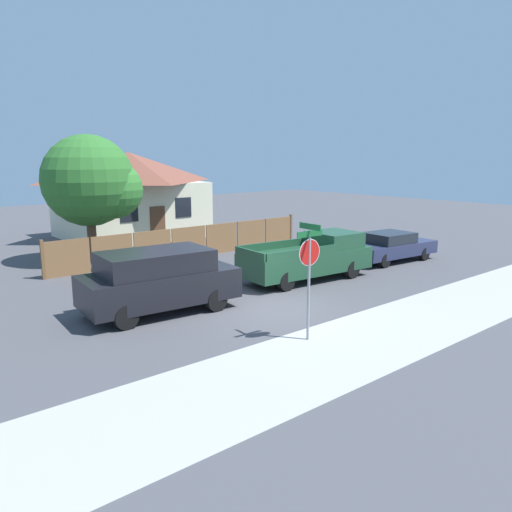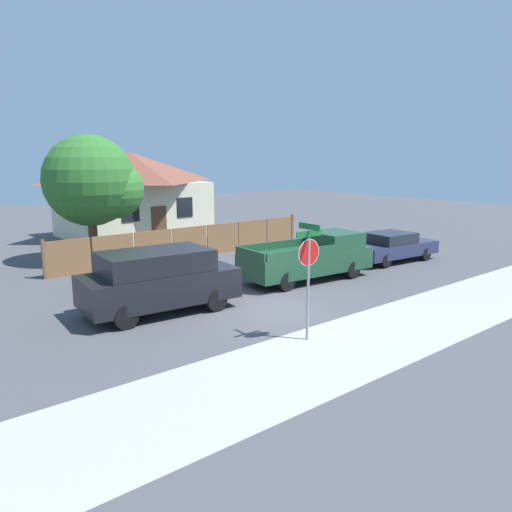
{
  "view_description": "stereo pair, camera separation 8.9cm",
  "coord_description": "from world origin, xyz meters",
  "px_view_note": "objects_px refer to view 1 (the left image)",
  "views": [
    {
      "loc": [
        -9.89,
        -11.09,
        4.65
      ],
      "look_at": [
        -0.12,
        0.55,
        1.6
      ],
      "focal_mm": 35.0,
      "sensor_mm": 36.0,
      "label": 1
    },
    {
      "loc": [
        -9.82,
        -11.14,
        4.65
      ],
      "look_at": [
        -0.12,
        0.55,
        1.6
      ],
      "focal_mm": 35.0,
      "sensor_mm": 36.0,
      "label": 2
    }
  ],
  "objects_px": {
    "oak_tree": "(94,183)",
    "parked_sedan": "(391,246)",
    "house": "(130,193)",
    "red_suv": "(159,279)",
    "orange_pickup": "(310,257)",
    "stop_sign": "(309,263)"
  },
  "relations": [
    {
      "from": "house",
      "to": "orange_pickup",
      "type": "distance_m",
      "value": 14.21
    },
    {
      "from": "oak_tree",
      "to": "orange_pickup",
      "type": "distance_m",
      "value": 10.04
    },
    {
      "from": "stop_sign",
      "to": "red_suv",
      "type": "bearing_deg",
      "value": 114.46
    },
    {
      "from": "red_suv",
      "to": "stop_sign",
      "type": "relative_size",
      "value": 1.58
    },
    {
      "from": "oak_tree",
      "to": "parked_sedan",
      "type": "relative_size",
      "value": 1.26
    },
    {
      "from": "red_suv",
      "to": "house",
      "type": "bearing_deg",
      "value": 71.69
    },
    {
      "from": "parked_sedan",
      "to": "oak_tree",
      "type": "bearing_deg",
      "value": 145.71
    },
    {
      "from": "oak_tree",
      "to": "red_suv",
      "type": "xyz_separation_m",
      "value": [
        -1.56,
        -8.3,
        -2.49
      ]
    },
    {
      "from": "house",
      "to": "red_suv",
      "type": "distance_m",
      "value": 15.4
    },
    {
      "from": "orange_pickup",
      "to": "stop_sign",
      "type": "bearing_deg",
      "value": -131.62
    },
    {
      "from": "house",
      "to": "red_suv",
      "type": "bearing_deg",
      "value": -113.24
    },
    {
      "from": "red_suv",
      "to": "stop_sign",
      "type": "bearing_deg",
      "value": -63.64
    },
    {
      "from": "oak_tree",
      "to": "house",
      "type": "bearing_deg",
      "value": 52.19
    },
    {
      "from": "house",
      "to": "orange_pickup",
      "type": "height_order",
      "value": "house"
    },
    {
      "from": "parked_sedan",
      "to": "stop_sign",
      "type": "bearing_deg",
      "value": -150.7
    },
    {
      "from": "red_suv",
      "to": "oak_tree",
      "type": "bearing_deg",
      "value": 84.31
    },
    {
      "from": "house",
      "to": "oak_tree",
      "type": "bearing_deg",
      "value": -127.81
    },
    {
      "from": "orange_pickup",
      "to": "stop_sign",
      "type": "relative_size",
      "value": 1.79
    },
    {
      "from": "house",
      "to": "red_suv",
      "type": "xyz_separation_m",
      "value": [
        -6.05,
        -14.08,
        -1.51
      ]
    },
    {
      "from": "oak_tree",
      "to": "orange_pickup",
      "type": "relative_size",
      "value": 1.04
    },
    {
      "from": "parked_sedan",
      "to": "stop_sign",
      "type": "relative_size",
      "value": 1.47
    },
    {
      "from": "house",
      "to": "stop_sign",
      "type": "xyz_separation_m",
      "value": [
        -4.28,
        -18.59,
        -0.51
      ]
    }
  ]
}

